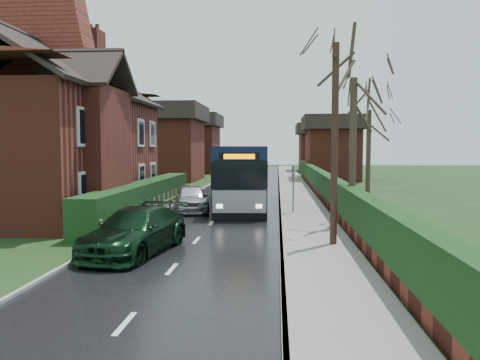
# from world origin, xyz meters

# --- Properties ---
(ground) EXTENTS (140.00, 140.00, 0.00)m
(ground) POSITION_xyz_m (0.00, 0.00, 0.00)
(ground) COLOR #27441D
(ground) RESTS_ON ground
(road) EXTENTS (6.00, 100.00, 0.02)m
(road) POSITION_xyz_m (0.00, 10.00, 0.01)
(road) COLOR black
(road) RESTS_ON ground
(pavement) EXTENTS (2.50, 100.00, 0.14)m
(pavement) POSITION_xyz_m (4.25, 10.00, 0.07)
(pavement) COLOR slate
(pavement) RESTS_ON ground
(kerb_right) EXTENTS (0.12, 100.00, 0.14)m
(kerb_right) POSITION_xyz_m (3.05, 10.00, 0.07)
(kerb_right) COLOR gray
(kerb_right) RESTS_ON ground
(kerb_left) EXTENTS (0.12, 100.00, 0.10)m
(kerb_left) POSITION_xyz_m (-3.05, 10.00, 0.05)
(kerb_left) COLOR gray
(kerb_left) RESTS_ON ground
(front_hedge) EXTENTS (1.20, 16.00, 1.60)m
(front_hedge) POSITION_xyz_m (-3.90, 5.00, 0.80)
(front_hedge) COLOR black
(front_hedge) RESTS_ON ground
(picket_fence) EXTENTS (0.10, 16.00, 0.90)m
(picket_fence) POSITION_xyz_m (-3.15, 5.00, 0.45)
(picket_fence) COLOR gray
(picket_fence) RESTS_ON ground
(right_wall_hedge) EXTENTS (0.60, 50.00, 1.80)m
(right_wall_hedge) POSITION_xyz_m (5.80, 10.00, 1.02)
(right_wall_hedge) COLOR maroon
(right_wall_hedge) RESTS_ON ground
(brick_house) EXTENTS (9.30, 14.60, 10.30)m
(brick_house) POSITION_xyz_m (-8.73, 4.78, 4.38)
(brick_house) COLOR maroon
(brick_house) RESTS_ON ground
(bus) EXTENTS (3.36, 11.42, 3.42)m
(bus) POSITION_xyz_m (0.80, 7.98, 1.70)
(bus) COLOR black
(bus) RESTS_ON ground
(car_silver) EXTENTS (2.58, 4.43, 1.42)m
(car_silver) POSITION_xyz_m (-1.58, 5.54, 0.71)
(car_silver) COLOR silver
(car_silver) RESTS_ON ground
(car_green) EXTENTS (2.83, 5.25, 1.44)m
(car_green) POSITION_xyz_m (-1.60, -4.08, 0.72)
(car_green) COLOR black
(car_green) RESTS_ON ground
(car_distant) EXTENTS (1.27, 3.57, 1.17)m
(car_distant) POSITION_xyz_m (0.03, 40.49, 0.59)
(car_distant) COLOR black
(car_distant) RESTS_ON ground
(bus_stop_sign) EXTENTS (0.15, 0.38, 2.50)m
(bus_stop_sign) POSITION_xyz_m (3.70, 4.62, 1.65)
(bus_stop_sign) COLOR slate
(bus_stop_sign) RESTS_ON ground
(telegraph_pole) EXTENTS (0.35, 0.85, 6.81)m
(telegraph_pole) POSITION_xyz_m (4.80, -2.75, 3.44)
(telegraph_pole) COLOR black
(telegraph_pole) RESTS_ON ground
(tree_right_near) EXTENTS (4.11, 4.11, 8.87)m
(tree_right_near) POSITION_xyz_m (6.00, 1.04, 6.63)
(tree_right_near) COLOR #352A1F
(tree_right_near) RESTS_ON ground
(tree_right_far) EXTENTS (4.32, 4.32, 8.35)m
(tree_right_far) POSITION_xyz_m (9.00, 13.40, 6.24)
(tree_right_far) COLOR #32271E
(tree_right_far) RESTS_ON ground
(tree_house_side) EXTENTS (4.46, 4.46, 10.15)m
(tree_house_side) POSITION_xyz_m (-10.32, 11.00, 7.58)
(tree_house_side) COLOR #3B2D23
(tree_house_side) RESTS_ON ground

